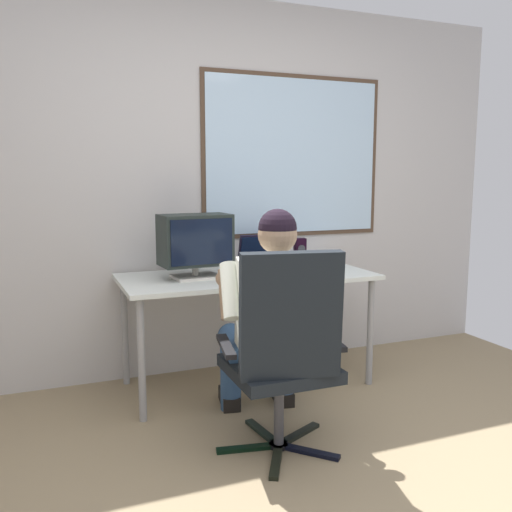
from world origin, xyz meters
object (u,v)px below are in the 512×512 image
object	(u,v)px
person_seated	(271,320)
laptop	(266,261)
wine_glass	(254,264)
desk_speaker	(300,252)
office_chair	(285,347)
crt_monitor	(195,241)
desk	(247,284)
cd_case	(323,273)

from	to	relation	value
person_seated	laptop	bearing A→B (deg)	68.89
laptop	wine_glass	distance (m)	0.34
desk_speaker	wine_glass	bearing A→B (deg)	-144.77
office_chair	crt_monitor	bearing A→B (deg)	99.51
desk	person_seated	bearing A→B (deg)	-101.06
cd_case	desk_speaker	bearing A→B (deg)	93.21
office_chair	desk_speaker	bearing A→B (deg)	60.58
desk	wine_glass	bearing A→B (deg)	-99.38
office_chair	laptop	size ratio (longest dim) A/B	2.74
crt_monitor	wine_glass	bearing A→B (deg)	-31.30
desk_speaker	cd_case	world-z (taller)	desk_speaker
crt_monitor	laptop	bearing A→B (deg)	9.75
office_chair	crt_monitor	size ratio (longest dim) A/B	2.35
desk	desk_speaker	world-z (taller)	desk_speaker
person_seated	cd_case	size ratio (longest dim) A/B	6.74
desk_speaker	desk	bearing A→B (deg)	-161.63
desk_speaker	cd_case	distance (m)	0.31
desk_speaker	person_seated	bearing A→B (deg)	-124.79
desk	crt_monitor	xyz separation A→B (m)	(-0.34, -0.00, 0.29)
person_seated	wine_glass	world-z (taller)	person_seated
laptop	desk	bearing A→B (deg)	-152.45
laptop	cd_case	bearing A→B (deg)	-38.13
desk	wine_glass	distance (m)	0.25
office_chair	wine_glass	world-z (taller)	office_chair
person_seated	wine_glass	xyz separation A→B (m)	(0.10, 0.50, 0.21)
wine_glass	desk_speaker	size ratio (longest dim) A/B	0.74
office_chair	laptop	xyz separation A→B (m)	(0.34, 1.04, 0.23)
desk	crt_monitor	size ratio (longest dim) A/B	3.65
person_seated	crt_monitor	size ratio (longest dim) A/B	2.74
desk	office_chair	bearing A→B (deg)	-100.57
laptop	wine_glass	bearing A→B (deg)	-125.43
desk	laptop	world-z (taller)	laptop
wine_glass	cd_case	bearing A→B (deg)	4.65
desk	person_seated	size ratio (longest dim) A/B	1.33
cd_case	desk	bearing A→B (deg)	162.18
desk	office_chair	world-z (taller)	office_chair
desk	desk_speaker	xyz separation A→B (m)	(0.44, 0.15, 0.16)
person_seated	crt_monitor	bearing A→B (deg)	106.70
desk_speaker	cd_case	xyz separation A→B (m)	(0.02, -0.30, -0.09)
crt_monitor	cd_case	size ratio (longest dim) A/B	2.46
crt_monitor	wine_glass	size ratio (longest dim) A/B	3.00
desk	laptop	distance (m)	0.22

